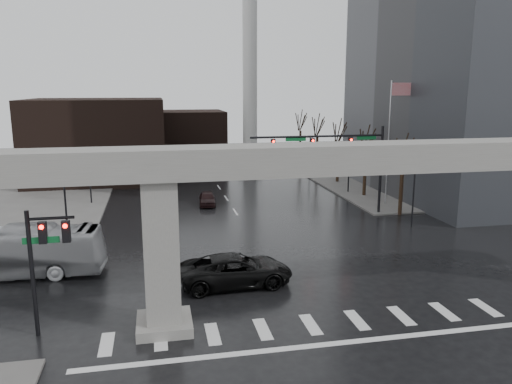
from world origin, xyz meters
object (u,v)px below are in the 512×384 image
(signal_mast_arm, at_px, (341,151))
(far_car, at_px, (207,199))
(pickup_truck, at_px, (236,270))
(city_bus, at_px, (9,252))

(signal_mast_arm, distance_m, far_car, 13.98)
(pickup_truck, height_order, city_bus, city_bus)
(signal_mast_arm, distance_m, city_bus, 27.29)
(signal_mast_arm, xyz_separation_m, pickup_truck, (-11.75, -14.14, -4.92))
(city_bus, bearing_deg, signal_mast_arm, -63.29)
(signal_mast_arm, bearing_deg, city_bus, -158.24)
(pickup_truck, relative_size, far_car, 1.69)
(signal_mast_arm, bearing_deg, far_car, 150.05)
(signal_mast_arm, relative_size, far_car, 3.12)
(signal_mast_arm, height_order, city_bus, signal_mast_arm)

